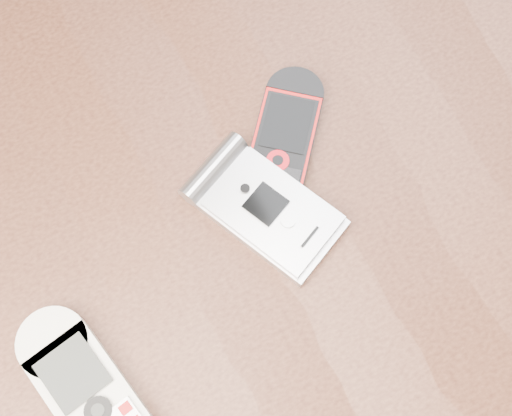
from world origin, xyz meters
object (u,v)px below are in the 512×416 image
object	(u,v)px
motorola_razr	(269,210)
table	(250,259)
nokia_black_red	(280,154)
nokia_white	(96,404)

from	to	relation	value
motorola_razr	table	bearing A→B (deg)	134.32
table	nokia_black_red	distance (m)	0.12
table	nokia_white	bearing A→B (deg)	-153.74
nokia_black_red	motorola_razr	xyz separation A→B (m)	(-0.03, -0.03, 0.00)
table	nokia_black_red	size ratio (longest dim) A/B	9.00
nokia_black_red	table	bearing A→B (deg)	-102.89
nokia_white	motorola_razr	bearing A→B (deg)	11.43
table	nokia_black_red	bearing A→B (deg)	36.99
nokia_white	motorola_razr	distance (m)	0.16
nokia_white	motorola_razr	world-z (taller)	same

